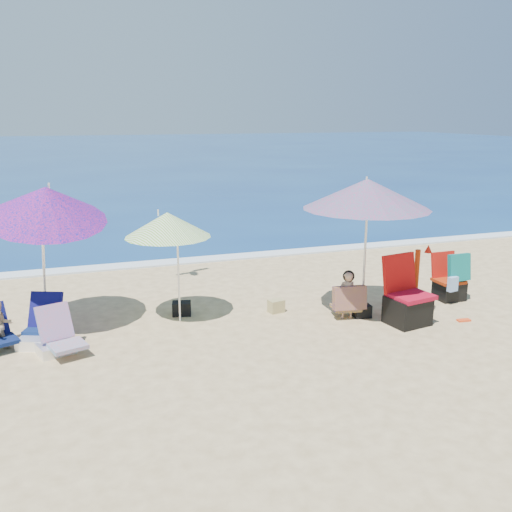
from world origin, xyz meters
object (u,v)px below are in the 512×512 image
object	(u,v)px
camp_chair_right	(450,283)
furled_umbrella	(418,274)
camp_chair_left	(407,304)
chair_rainbow	(58,341)
umbrella_striped	(168,225)
person_center	(348,296)
umbrella_turquoise	(367,194)
umbrella_blue	(46,203)
chair_navy	(41,331)

from	to	relation	value
camp_chair_right	furled_umbrella	bearing A→B (deg)	-161.06
camp_chair_left	chair_rainbow	bearing A→B (deg)	173.94
umbrella_striped	person_center	distance (m)	3.12
camp_chair_left	camp_chair_right	bearing A→B (deg)	28.45
umbrella_turquoise	umbrella_striped	world-z (taller)	umbrella_turquoise
umbrella_turquoise	umbrella_blue	xyz separation A→B (m)	(-4.79, 0.97, -0.05)
umbrella_turquoise	furled_umbrella	xyz separation A→B (m)	(1.02, -0.06, -1.40)
chair_rainbow	camp_chair_right	xyz separation A→B (m)	(6.69, 0.20, 0.14)
umbrella_striped	umbrella_blue	distance (m)	1.82
camp_chair_right	person_center	bearing A→B (deg)	-173.16
chair_navy	chair_rainbow	size ratio (longest dim) A/B	1.08
umbrella_turquoise	chair_rainbow	world-z (taller)	umbrella_turquoise
umbrella_striped	camp_chair_left	xyz separation A→B (m)	(3.54, -1.36, -1.25)
umbrella_blue	person_center	size ratio (longest dim) A/B	3.04
camp_chair_right	person_center	xyz separation A→B (m)	(-2.20, -0.26, 0.07)
furled_umbrella	person_center	distance (m)	1.31
umbrella_striped	person_center	size ratio (longest dim) A/B	2.27
umbrella_turquoise	umbrella_striped	bearing A→B (deg)	164.33
chair_rainbow	person_center	size ratio (longest dim) A/B	1.00
umbrella_striped	furled_umbrella	xyz separation A→B (m)	(4.04, -0.91, -0.93)
chair_rainbow	umbrella_blue	bearing A→B (deg)	91.45
furled_umbrella	camp_chair_right	distance (m)	1.02
umbrella_striped	person_center	world-z (taller)	umbrella_striped
camp_chair_right	person_center	world-z (taller)	camp_chair_right
chair_rainbow	person_center	xyz separation A→B (m)	(4.50, -0.06, 0.21)
umbrella_turquoise	umbrella_striped	size ratio (longest dim) A/B	1.32
camp_chair_left	person_center	bearing A→B (deg)	147.71
chair_rainbow	chair_navy	bearing A→B (deg)	116.77
umbrella_turquoise	person_center	size ratio (longest dim) A/B	2.98
umbrella_turquoise	umbrella_blue	size ratio (longest dim) A/B	0.98
chair_rainbow	umbrella_striped	bearing A→B (deg)	24.63
camp_chair_right	umbrella_turquoise	bearing A→B (deg)	-172.60
umbrella_striped	umbrella_blue	size ratio (longest dim) A/B	0.74
furled_umbrella	person_center	xyz separation A→B (m)	(-1.29, 0.05, -0.26)
umbrella_striped	camp_chair_right	size ratio (longest dim) A/B	2.04
furled_umbrella	umbrella_blue	bearing A→B (deg)	169.97
chair_rainbow	camp_chair_right	distance (m)	6.70
umbrella_turquoise	furled_umbrella	world-z (taller)	umbrella_turquoise
umbrella_blue	camp_chair_right	size ratio (longest dim) A/B	2.74
umbrella_striped	camp_chair_right	xyz separation A→B (m)	(4.95, -0.60, -1.26)
umbrella_turquoise	camp_chair_right	distance (m)	2.60
umbrella_striped	chair_rainbow	distance (m)	2.38
chair_navy	person_center	world-z (taller)	person_center
camp_chair_right	umbrella_striped	bearing A→B (deg)	173.11
umbrella_turquoise	chair_rainbow	xyz separation A→B (m)	(-4.77, 0.05, -1.87)
umbrella_turquoise	chair_rainbow	size ratio (longest dim) A/B	3.00
umbrella_turquoise	camp_chair_left	bearing A→B (deg)	-44.49
umbrella_striped	umbrella_blue	bearing A→B (deg)	176.21
umbrella_blue	chair_navy	distance (m)	1.88
umbrella_blue	camp_chair_left	bearing A→B (deg)	-15.54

